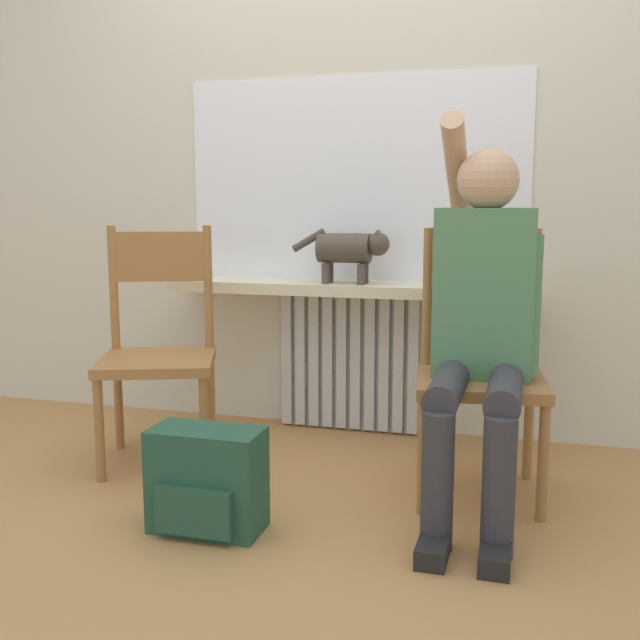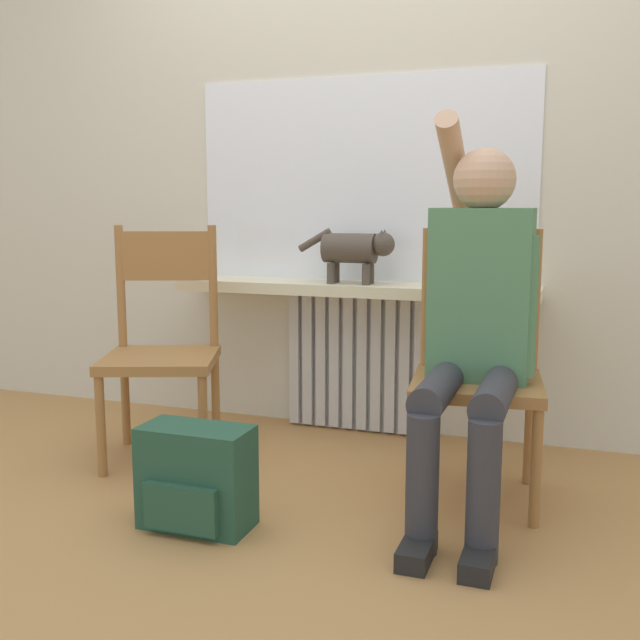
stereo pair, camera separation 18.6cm
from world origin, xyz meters
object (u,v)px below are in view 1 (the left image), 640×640
object	(u,v)px
chair_left	(158,346)
person	(482,312)
cat	(351,249)
backpack	(207,481)
chair_right	(481,364)

from	to	relation	value
chair_left	person	bearing A→B (deg)	-26.08
person	chair_left	bearing A→B (deg)	174.45
cat	backpack	xyz separation A→B (m)	(-0.21, -1.07, -0.68)
person	backpack	world-z (taller)	person
chair_right	cat	bearing A→B (deg)	133.65
cat	person	bearing A→B (deg)	-45.46
chair_left	backpack	size ratio (longest dim) A/B	2.65
chair_left	cat	xyz separation A→B (m)	(0.68, 0.49, 0.38)
chair_left	person	world-z (taller)	person
chair_right	backpack	size ratio (longest dim) A/B	2.65
chair_left	cat	size ratio (longest dim) A/B	2.18
chair_right	backpack	xyz separation A→B (m)	(-0.81, -0.58, -0.31)
chair_left	cat	world-z (taller)	chair_left
person	cat	world-z (taller)	person
person	cat	xyz separation A→B (m)	(-0.61, 0.62, 0.17)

